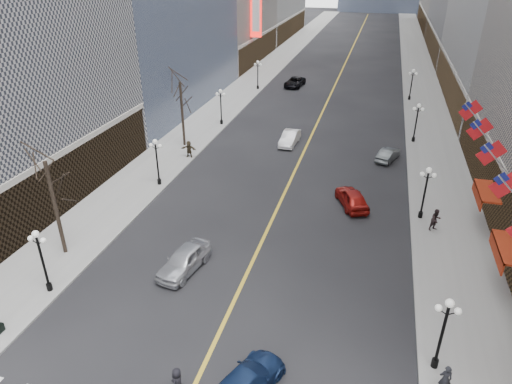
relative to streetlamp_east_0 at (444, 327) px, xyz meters
The scene contains 30 objects.
sidewalk_east 56.11m from the streetlamp_east_0, 87.75° to the left, with size 6.00×230.00×0.15m, color gray.
sidewalk_west 61.72m from the streetlamp_east_0, 114.74° to the left, with size 6.00×230.00×0.15m, color gray.
lane_line 67.11m from the streetlamp_east_0, 100.14° to the left, with size 0.25×200.00×0.02m, color gold.
streetlamp_east_0 is the anchor object (origin of this frame).
streetlamp_east_1 16.00m from the streetlamp_east_0, 90.00° to the left, with size 1.26×0.44×4.52m.
streetlamp_east_2 34.00m from the streetlamp_east_0, 90.00° to the left, with size 1.26×0.44×4.52m.
streetlamp_east_3 52.00m from the streetlamp_east_0, 90.00° to the left, with size 1.26×0.44×4.52m.
streetlamp_west_0 23.60m from the streetlamp_east_0, behind, with size 1.26×0.44×4.52m.
streetlamp_west_1 28.51m from the streetlamp_east_0, 145.86° to the left, with size 1.26×0.44×4.52m.
streetlamp_west_2 41.39m from the streetlamp_east_0, 124.77° to the left, with size 1.26×0.44×4.52m.
streetlamp_west_3 57.10m from the streetlamp_east_0, 114.41° to the left, with size 1.26×0.44×4.52m.
flag_2 9.78m from the streetlamp_east_0, 66.30° to the left, with size 2.87×0.12×2.87m.
flag_3 14.16m from the streetlamp_east_0, 74.88° to the left, with size 2.87×0.12×2.87m.
flag_4 18.86m from the streetlamp_east_0, 78.96° to the left, with size 2.87×0.12×2.87m.
flag_5 23.68m from the streetlamp_east_0, 81.32° to the left, with size 2.87×0.12×2.87m.
awning_b 9.09m from the streetlamp_east_0, 61.71° to the left, with size 1.40×4.00×0.93m.
awning_c 16.57m from the streetlamp_east_0, 74.94° to the left, with size 1.40×4.00×0.93m.
theatre_marquee 72.15m from the streetlamp_east_0, 112.75° to the left, with size 2.00×0.55×12.00m.
tree_west_near 25.83m from the streetlamp_east_0, behind, with size 3.60×3.60×7.92m.
tree_west_far 36.43m from the streetlamp_east_0, 134.22° to the left, with size 3.60×3.60×7.92m.
car_nb_near 16.81m from the streetlamp_east_0, 164.51° to the left, with size 1.96×4.88×1.66m, color silver.
car_nb_mid 32.80m from the streetlamp_east_0, 114.94° to the left, with size 1.61×4.63×1.53m, color white.
car_nb_far 58.47m from the streetlamp_east_0, 108.14° to the left, with size 2.51×5.45×1.51m, color black.
car_sb_near 10.23m from the streetlamp_east_0, 156.41° to the right, with size 2.01×4.94×1.43m, color #132449.
car_sb_mid 17.78m from the streetlamp_east_0, 108.81° to the left, with size 1.89×4.69×1.60m, color maroon.
car_sb_far 28.08m from the streetlamp_east_0, 95.74° to the left, with size 1.40×4.01×1.32m, color #4D5355.
ped_ne_corner 2.45m from the streetlamp_east_0, 79.75° to the right, with size 0.63×0.46×1.72m, color black.
ped_east_walk 14.40m from the streetlamp_east_0, 86.15° to the left, with size 0.89×0.49×1.82m, color black.
ped_west_far 32.77m from the streetlamp_east_0, 135.67° to the left, with size 1.68×0.48×1.81m, color #32291B.
ped_crossing_b 13.51m from the streetlamp_east_0, 158.00° to the right, with size 0.82×0.45×1.68m, color black.
Camera 1 is at (7.22, -4.97, 19.42)m, focal length 32.00 mm.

